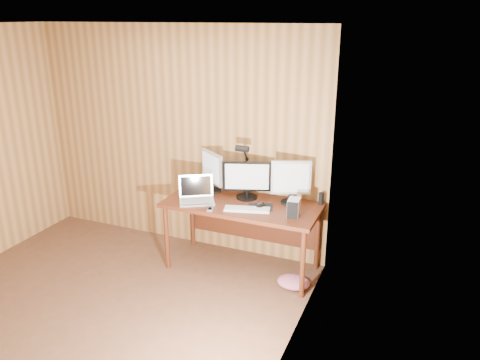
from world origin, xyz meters
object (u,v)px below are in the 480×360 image
Objects in this scene: mouse at (260,205)px; speaker at (321,199)px; keyboard at (247,209)px; phone at (210,209)px; desk at (244,212)px; monitor_center at (247,180)px; monitor_left at (212,171)px; hard_drive at (294,208)px; monitor_right at (291,181)px; laptop at (196,195)px; desk_lamp at (244,162)px.

speaker is (0.54, 0.31, 0.04)m from mouse.
phone is at bearing -174.75° from keyboard.
phone is at bearing -150.36° from speaker.
speaker reaches higher than desk.
monitor_center is at bearing 96.83° from keyboard.
monitor_left is 3.62× the size of mouse.
monitor_center reaches higher than desk.
hard_drive is (0.47, 0.04, 0.08)m from keyboard.
monitor_right is at bearing 31.83° from mouse.
mouse reaches higher than keyboard.
phone is at bearing -65.76° from laptop.
monitor_left is at bearing 150.15° from mouse.
desk is 9.20× the size of hard_drive.
desk_lamp is (-0.65, 0.34, 0.28)m from hard_drive.
monitor_center is 1.05× the size of keyboard.
phone is (0.24, -0.17, -0.06)m from laptop.
mouse is at bearing -159.02° from monitor_right.
desk is at bearing -104.50° from monitor_center.
monitor_center is 4.02× the size of speaker.
keyboard is 3.83× the size of mouse.
desk_lamp reaches higher than keyboard.
keyboard is (0.58, -0.04, -0.05)m from laptop.
keyboard is 0.55m from desk_lamp.
hard_drive is at bearing -10.17° from keyboard.
laptop is at bearing 126.31° from phone.
laptop is 3.77× the size of phone.
monitor_right is (0.89, -0.00, 0.01)m from monitor_left.
monitor_center is 0.83× the size of desk_lamp.
keyboard is at bearing -145.97° from speaker.
phone is at bearing -161.23° from mouse.
monitor_center is at bearing -0.86° from laptop.
desk is 13.06× the size of mouse.
laptop reaches higher than mouse.
desk_lamp is (-0.18, 0.38, 0.36)m from keyboard.
speaker reaches higher than keyboard.
monitor_left is 0.89m from monitor_right.
desk_lamp is at bearing 154.39° from monitor_right.
desk_lamp is at bearing 126.40° from mouse.
mouse is 0.20× the size of desk_lamp.
keyboard is at bearing -34.58° from laptop.
desk_lamp is (-0.52, 0.04, 0.12)m from monitor_right.
desk_lamp is (-0.07, 0.16, 0.49)m from desk.
speaker is at bearing 18.91° from keyboard.
laptop reaches higher than keyboard.
laptop is 0.95× the size of keyboard.
monitor_left is 0.35m from laptop.
laptop is (-0.04, -0.30, -0.18)m from monitor_left.
monitor_center is at bearing -170.37° from speaker.
laptop is at bearing 160.81° from keyboard.
keyboard is 0.47m from hard_drive.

